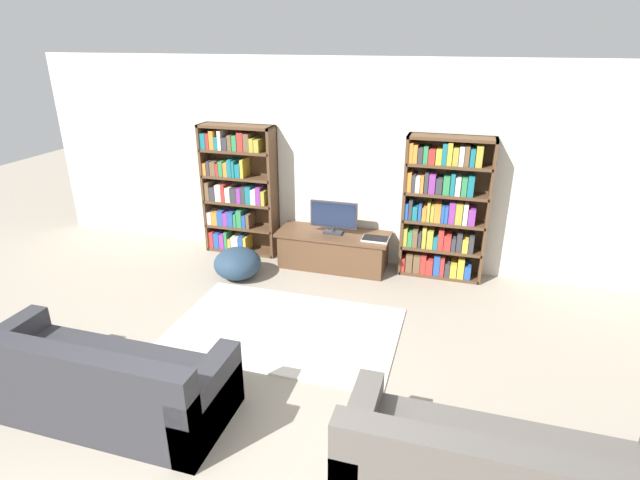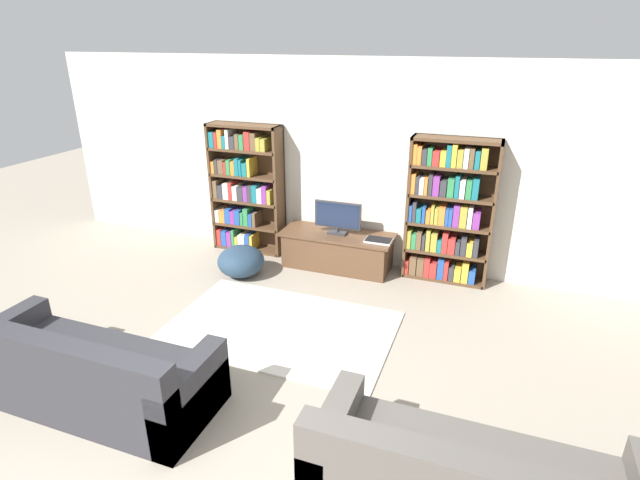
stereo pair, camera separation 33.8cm
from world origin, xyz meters
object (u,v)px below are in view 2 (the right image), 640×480
(bookshelf_left, at_px, (244,188))
(beanbag_ottoman, at_px, (241,261))
(television, at_px, (338,217))
(laptop, at_px, (379,240))
(couch_left_sectional, at_px, (89,375))
(tv_stand, at_px, (337,250))
(bookshelf_right, at_px, (447,213))

(bookshelf_left, distance_m, beanbag_ottoman, 1.12)
(bookshelf_left, relative_size, television, 2.89)
(television, bearing_deg, laptop, -7.96)
(beanbag_ottoman, bearing_deg, bookshelf_left, 113.11)
(television, distance_m, couch_left_sectional, 3.38)
(television, height_order, couch_left_sectional, television)
(laptop, bearing_deg, beanbag_ottoman, -160.42)
(laptop, xyz_separation_m, couch_left_sectional, (-1.62, -3.10, -0.22))
(couch_left_sectional, distance_m, beanbag_ottoman, 2.53)
(laptop, bearing_deg, television, 172.04)
(television, bearing_deg, bookshelf_left, 173.55)
(couch_left_sectional, bearing_deg, television, 71.50)
(tv_stand, distance_m, laptop, 0.62)
(bookshelf_right, height_order, tv_stand, bookshelf_right)
(television, bearing_deg, tv_stand, 90.00)
(couch_left_sectional, bearing_deg, tv_stand, 71.50)
(bookshelf_left, relative_size, bookshelf_right, 1.00)
(television, distance_m, laptop, 0.60)
(tv_stand, bearing_deg, bookshelf_right, 6.67)
(bookshelf_right, relative_size, television, 2.89)
(television, relative_size, laptop, 1.86)
(bookshelf_right, bearing_deg, television, -173.30)
(television, bearing_deg, couch_left_sectional, -108.50)
(couch_left_sectional, relative_size, beanbag_ottoman, 3.53)
(bookshelf_left, distance_m, laptop, 2.02)
(bookshelf_left, bearing_deg, laptop, -6.88)
(bookshelf_left, height_order, couch_left_sectional, bookshelf_left)
(bookshelf_left, relative_size, laptop, 5.39)
(beanbag_ottoman, bearing_deg, couch_left_sectional, -90.10)
(tv_stand, bearing_deg, laptop, -8.04)
(tv_stand, relative_size, couch_left_sectional, 0.70)
(tv_stand, xyz_separation_m, beanbag_ottoman, (-1.06, -0.65, -0.05))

